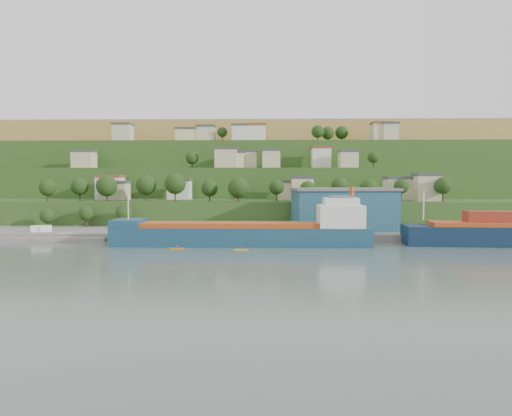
{
  "coord_description": "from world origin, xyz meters",
  "views": [
    {
      "loc": [
        11.13,
        -123.7,
        17.49
      ],
      "look_at": [
        7.33,
        15.0,
        9.47
      ],
      "focal_mm": 35.0,
      "sensor_mm": 36.0,
      "label": 1
    }
  ],
  "objects_px": {
    "warehouse": "(343,209)",
    "kayak_orange": "(177,248)",
    "cargo_ship_near": "(250,235)",
    "caravan": "(41,230)"
  },
  "relations": [
    {
      "from": "warehouse",
      "to": "caravan",
      "type": "distance_m",
      "value": 90.78
    },
    {
      "from": "warehouse",
      "to": "kayak_orange",
      "type": "distance_m",
      "value": 55.62
    },
    {
      "from": "warehouse",
      "to": "caravan",
      "type": "bearing_deg",
      "value": -179.1
    },
    {
      "from": "cargo_ship_near",
      "to": "warehouse",
      "type": "distance_m",
      "value": 36.39
    },
    {
      "from": "cargo_ship_near",
      "to": "caravan",
      "type": "height_order",
      "value": "cargo_ship_near"
    },
    {
      "from": "warehouse",
      "to": "kayak_orange",
      "type": "bearing_deg",
      "value": -151.83
    },
    {
      "from": "caravan",
      "to": "kayak_orange",
      "type": "relative_size",
      "value": 1.61
    },
    {
      "from": "caravan",
      "to": "warehouse",
      "type": "bearing_deg",
      "value": -15.22
    },
    {
      "from": "caravan",
      "to": "kayak_orange",
      "type": "bearing_deg",
      "value": -46.39
    },
    {
      "from": "caravan",
      "to": "kayak_orange",
      "type": "xyz_separation_m",
      "value": [
        44.11,
        -20.67,
        -2.27
      ]
    }
  ]
}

